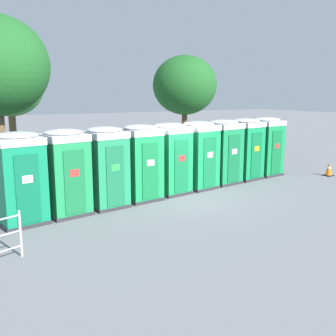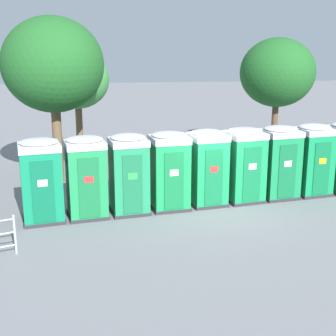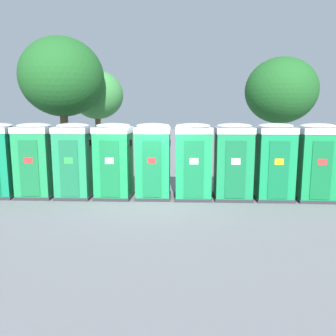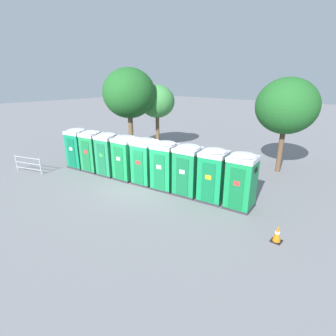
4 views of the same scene
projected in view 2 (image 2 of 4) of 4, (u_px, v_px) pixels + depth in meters
The scene contains 12 objects.
ground_plane at pixel (211, 207), 15.50m from camera, with size 120.00×120.00×0.00m, color slate.
portapotty_0 at pixel (41, 180), 14.00m from camera, with size 1.43×1.41×2.54m.
portapotty_1 at pixel (86, 177), 14.38m from camera, with size 1.39×1.39×2.54m.
portapotty_2 at pixel (129, 174), 14.74m from camera, with size 1.33×1.36×2.54m.
portapotty_3 at pixel (169, 170), 15.14m from camera, with size 1.34×1.34×2.54m.
portapotty_4 at pixel (207, 167), 15.55m from camera, with size 1.35×1.37×2.54m.
portapotty_5 at pixel (244, 164), 15.90m from camera, with size 1.40×1.39×2.54m.
portapotty_6 at pixel (279, 162), 16.28m from camera, with size 1.40×1.37×2.54m.
portapotty_7 at pixel (312, 159), 16.65m from camera, with size 1.38×1.38×2.54m.
street_tree_0 at pixel (277, 73), 22.09m from camera, with size 3.54×3.54×5.64m.
street_tree_1 at pixel (53, 65), 17.45m from camera, with size 3.80×3.80×6.31m.
street_tree_2 at pixel (77, 80), 19.77m from camera, with size 2.70×2.70×5.09m.
Camera 2 is at (-3.42, -14.37, 5.09)m, focal length 50.00 mm.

